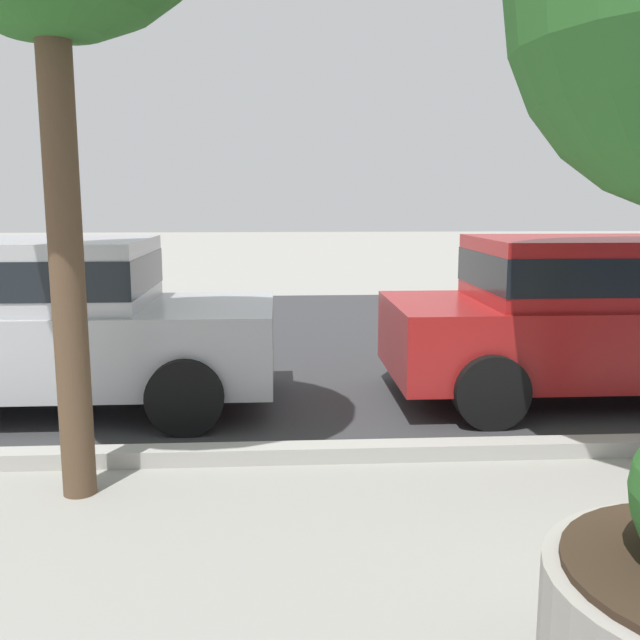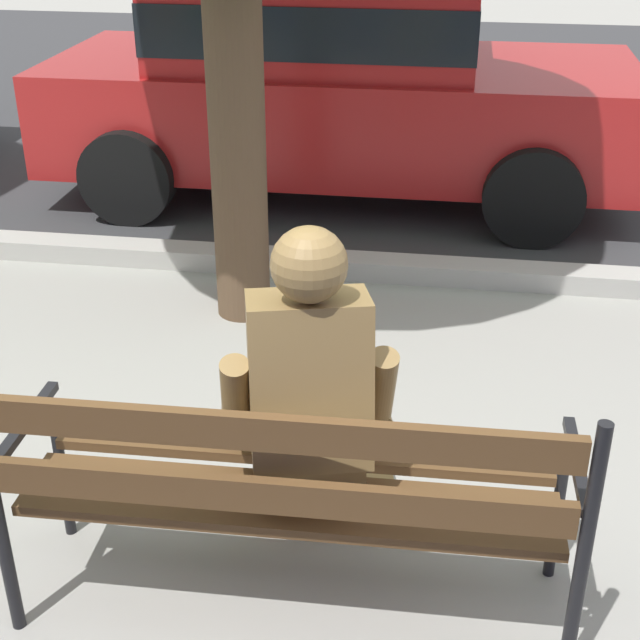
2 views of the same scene
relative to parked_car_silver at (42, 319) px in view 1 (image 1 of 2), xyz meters
The scene contains 3 objects.
street_surface 6.28m from the parked_car_silver, 29.78° to the left, with size 60.00×9.00×0.01m, color #38383A.
parked_car_silver is the anchor object (origin of this frame).
parked_car_red 5.21m from the parked_car_silver, ahead, with size 4.10×1.92×1.56m.
Camera 1 is at (-3.26, -2.10, 1.92)m, focal length 39.70 mm.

